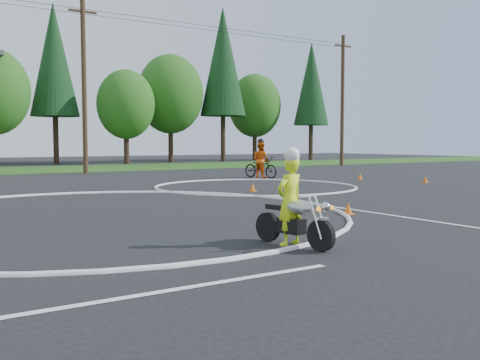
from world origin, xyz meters
TOP-DOWN VIEW (x-y plane):
  - ground at (0.00, 0.00)m, footprint 120.00×120.00m
  - course_markings at (2.17, 4.35)m, footprint 19.05×19.05m
  - primary_motorcycle at (1.58, -2.62)m, footprint 0.61×1.74m
  - rider_primary_grp at (1.57, -2.49)m, footprint 0.62×0.46m
  - rider_second_grp at (11.24, 12.27)m, footprint 1.21×2.19m
  - traffic_cones at (5.50, 3.52)m, footprint 21.03×12.18m
  - treeline at (14.78, 34.61)m, footprint 38.20×8.10m
  - utility_poles at (5.00, 21.00)m, footprint 41.60×1.12m

SIDE VIEW (x-z plane):
  - ground at x=0.00m, z-range 0.00..0.00m
  - course_markings at x=2.17m, z-range -0.05..0.07m
  - traffic_cones at x=5.50m, z-range -0.01..0.29m
  - primary_motorcycle at x=1.58m, z-range -0.01..0.91m
  - rider_second_grp at x=11.24m, z-range -0.29..1.70m
  - rider_primary_grp at x=1.57m, z-range -0.03..1.68m
  - utility_poles at x=5.00m, z-range 0.20..10.20m
  - treeline at x=14.78m, z-range -0.64..13.88m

